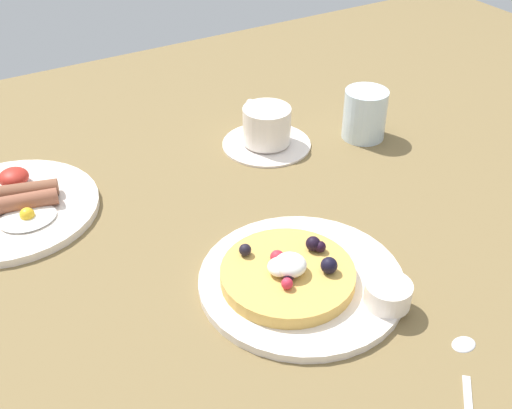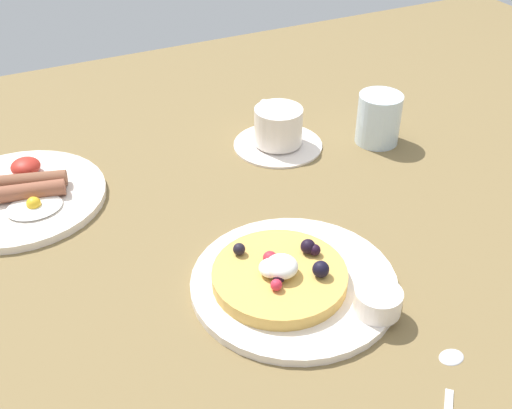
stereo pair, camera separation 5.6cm
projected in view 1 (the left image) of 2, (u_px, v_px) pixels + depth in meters
ground_plane at (227, 259)px, 0.83m from camera, size 2.09×1.38×0.03m
pancake_plate at (301, 281)px, 0.76m from camera, size 0.25×0.25×0.01m
pancake_with_berries at (288, 273)px, 0.75m from camera, size 0.16×0.16×0.04m
syrup_ramekin at (388, 293)px, 0.72m from camera, size 0.05×0.05×0.03m
breakfast_plate at (9, 209)px, 0.88m from camera, size 0.25×0.25×0.01m
fried_breakfast at (21, 196)px, 0.88m from camera, size 0.11×0.15×0.03m
coffee_saucer at (267, 143)px, 1.04m from camera, size 0.14×0.14×0.01m
coffee_cup at (266, 124)px, 1.02m from camera, size 0.08×0.11×0.06m
teaspoon at (466, 366)px, 0.66m from camera, size 0.11×0.11×0.01m
water_glass at (365, 114)px, 1.04m from camera, size 0.07×0.07×0.08m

